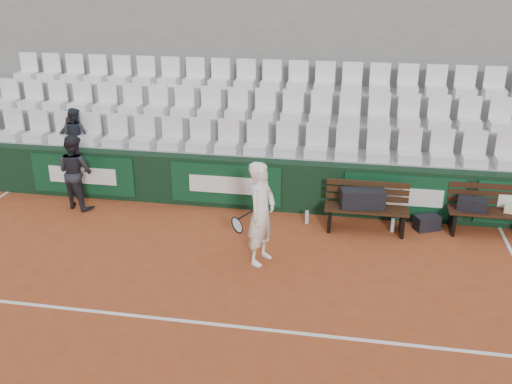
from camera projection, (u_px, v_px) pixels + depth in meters
name	position (u px, v px, depth m)	size (l,w,h in m)	color
ground	(179.00, 321.00, 7.88)	(80.00, 80.00, 0.00)	#A14624
court_baseline	(179.00, 320.00, 7.88)	(18.00, 0.06, 0.01)	white
back_barrier	(241.00, 183.00, 11.31)	(18.00, 0.34, 1.00)	black
grandstand_tier_front	(243.00, 172.00, 11.90)	(18.00, 0.95, 1.00)	gray
grandstand_tier_mid	(252.00, 148.00, 12.68)	(18.00, 0.95, 1.45)	gray
grandstand_tier_back	(259.00, 127.00, 13.46)	(18.00, 0.95, 1.90)	gray
grandstand_rear_wall	(264.00, 69.00, 13.55)	(18.00, 0.30, 4.40)	gray
seat_row_front	(241.00, 137.00, 11.43)	(11.90, 0.44, 0.63)	silver
seat_row_mid	(250.00, 104.00, 12.12)	(11.90, 0.44, 0.63)	white
seat_row_back	(258.00, 74.00, 12.82)	(11.90, 0.44, 0.63)	white
bench_left	(366.00, 219.00, 10.40)	(1.50, 0.56, 0.45)	#341D0F
bench_right	(490.00, 222.00, 10.28)	(1.50, 0.56, 0.45)	#34190F
sports_bag_left	(363.00, 198.00, 10.30)	(0.78, 0.34, 0.34)	black
sports_bag_right	(472.00, 204.00, 10.18)	(0.50, 0.23, 0.23)	black
sports_bag_ground	(427.00, 223.00, 10.48)	(0.44, 0.27, 0.27)	black
water_bottle_near	(307.00, 217.00, 10.72)	(0.07, 0.07, 0.25)	silver
water_bottle_far	(393.00, 225.00, 10.39)	(0.07, 0.07, 0.26)	silver
tennis_player	(261.00, 213.00, 9.11)	(0.79, 0.73, 1.73)	white
ball_kid	(75.00, 172.00, 11.19)	(0.73, 0.57, 1.50)	black
spectator_b	(69.00, 119.00, 12.01)	(0.59, 0.24, 1.00)	#36312B
spectator_c	(73.00, 115.00, 11.95)	(0.58, 0.45, 1.19)	#1E232D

